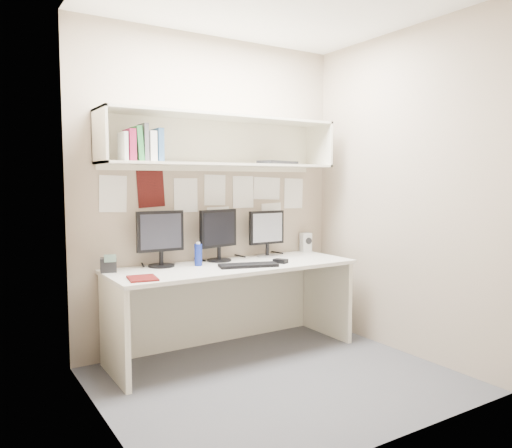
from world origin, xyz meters
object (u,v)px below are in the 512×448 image
desk (233,309)px  desk_phone (108,265)px  monitor_left (160,236)px  maroon_notebook (142,278)px  keyboard (248,265)px  speaker (306,242)px  monitor_right (267,231)px  monitor_center (218,233)px

desk → desk_phone: desk_phone is taller
monitor_left → desk: bearing=-20.8°
monitor_left → maroon_notebook: bearing=-123.6°
keyboard → desk_phone: 1.05m
keyboard → desk_phone: desk_phone is taller
keyboard → speaker: size_ratio=2.55×
speaker → maroon_notebook: 1.82m
monitor_right → maroon_notebook: 1.37m
monitor_center → monitor_left: bearing=168.1°
monitor_left → speaker: size_ratio=2.45×
speaker → monitor_left: bearing=-166.3°
desk → monitor_right: bearing=25.2°
keyboard → monitor_center: bearing=116.7°
desk_phone → maroon_notebook: bearing=-59.3°
monitor_center → speaker: bearing=-9.1°
desk → keyboard: bearing=-71.5°
monitor_right → monitor_center: bearing=179.7°
monitor_left → monitor_right: size_ratio=1.08×
monitor_left → desk_phone: 0.46m
monitor_center → maroon_notebook: size_ratio=1.88×
monitor_left → monitor_center: size_ratio=1.01×
desk → desk_phone: size_ratio=14.57×
keyboard → maroon_notebook: 0.87m
desk → monitor_center: bearing=93.8°
desk → monitor_left: bearing=157.3°
monitor_left → monitor_right: monitor_left is taller
speaker → keyboard: bearing=-142.9°
speaker → maroon_notebook: (-1.76, -0.46, -0.08)m
monitor_center → desk_phone: (-0.93, -0.02, -0.18)m
monitor_center → monitor_right: bearing=-11.9°
monitor_left → monitor_center: bearing=1.9°
desk → speaker: 1.08m
keyboard → maroon_notebook: keyboard is taller
monitor_left → desk_phone: bearing=-174.8°
monitor_center → desk_phone: 0.94m
keyboard → maroon_notebook: bearing=-160.7°
keyboard → speaker: bearing=41.9°
desk → maroon_notebook: maroon_notebook is taller
monitor_right → desk_phone: (-1.41, -0.02, -0.17)m
monitor_right → desk_phone: size_ratio=2.95×
desk → keyboard: 0.41m
desk → monitor_left: size_ratio=4.58×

